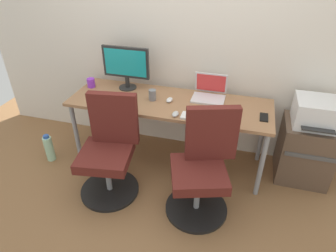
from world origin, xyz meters
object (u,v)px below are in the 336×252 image
(open_laptop, at_px, (209,92))
(printer, at_px, (317,113))
(office_chair_left, at_px, (109,151))
(desktop_monitor, at_px, (126,65))
(side_cabinet, at_px, (305,151))
(water_bottle_on_floor, at_px, (49,148))
(office_chair_right, at_px, (202,168))
(coffee_mug, at_px, (91,83))

(open_laptop, bearing_deg, printer, -3.74)
(office_chair_left, distance_m, desktop_monitor, 0.89)
(side_cabinet, height_order, water_bottle_on_floor, side_cabinet)
(desktop_monitor, xyz_separation_m, open_laptop, (0.84, 0.01, -0.19))
(office_chair_left, height_order, side_cabinet, office_chair_left)
(office_chair_right, height_order, printer, office_chair_right)
(office_chair_left, relative_size, water_bottle_on_floor, 3.03)
(water_bottle_on_floor, height_order, open_laptop, open_laptop)
(office_chair_left, bearing_deg, side_cabinet, 21.02)
(water_bottle_on_floor, bearing_deg, desktop_monitor, 34.91)
(water_bottle_on_floor, relative_size, desktop_monitor, 0.65)
(desktop_monitor, bearing_deg, water_bottle_on_floor, -145.09)
(coffee_mug, bearing_deg, side_cabinet, 0.72)
(office_chair_left, height_order, desktop_monitor, desktop_monitor)
(desktop_monitor, bearing_deg, printer, -1.65)
(printer, distance_m, open_laptop, 0.97)
(office_chair_left, relative_size, office_chair_right, 1.00)
(printer, xyz_separation_m, open_laptop, (-0.96, 0.06, 0.04))
(water_bottle_on_floor, bearing_deg, coffee_mug, 50.47)
(printer, bearing_deg, office_chair_right, -143.14)
(side_cabinet, distance_m, desktop_monitor, 1.93)
(office_chair_right, relative_size, open_laptop, 3.03)
(printer, xyz_separation_m, desktop_monitor, (-1.81, 0.05, 0.23))
(office_chair_right, xyz_separation_m, side_cabinet, (0.88, 0.66, -0.12))
(office_chair_right, relative_size, water_bottle_on_floor, 3.03)
(water_bottle_on_floor, xyz_separation_m, coffee_mug, (0.35, 0.43, 0.61))
(side_cabinet, xyz_separation_m, water_bottle_on_floor, (-2.54, -0.46, -0.16))
(water_bottle_on_floor, xyz_separation_m, desktop_monitor, (0.73, 0.51, 0.81))
(office_chair_right, bearing_deg, printer, 36.86)
(office_chair_left, relative_size, printer, 2.35)
(printer, relative_size, open_laptop, 1.29)
(office_chair_right, distance_m, open_laptop, 0.80)
(office_chair_right, bearing_deg, office_chair_left, 179.84)
(printer, height_order, water_bottle_on_floor, printer)
(side_cabinet, bearing_deg, printer, -90.00)
(printer, relative_size, desktop_monitor, 0.83)
(office_chair_right, xyz_separation_m, open_laptop, (-0.08, 0.72, 0.34))
(office_chair_right, relative_size, coffee_mug, 10.22)
(office_chair_right, height_order, water_bottle_on_floor, office_chair_right)
(water_bottle_on_floor, height_order, coffee_mug, coffee_mug)
(printer, bearing_deg, office_chair_left, -159.01)
(office_chair_right, distance_m, coffee_mug, 1.49)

